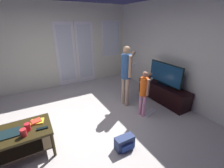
% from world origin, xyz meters
% --- Properties ---
extents(ground_plane, '(5.54, 5.46, 0.02)m').
position_xyz_m(ground_plane, '(0.00, 0.00, -0.01)').
color(ground_plane, '#BBB4AE').
extents(wall_back_with_doors, '(5.54, 0.09, 2.70)m').
position_xyz_m(wall_back_with_doors, '(0.12, 2.70, 1.31)').
color(wall_back_with_doors, silver).
rests_on(wall_back_with_doors, ground_plane).
extents(wall_right_plain, '(0.06, 5.46, 2.67)m').
position_xyz_m(wall_right_plain, '(2.74, 0.00, 1.33)').
color(wall_right_plain, silver).
rests_on(wall_right_plain, ground_plane).
extents(coffee_table, '(0.88, 0.63, 0.49)m').
position_xyz_m(coffee_table, '(-0.99, -0.09, 0.36)').
color(coffee_table, black).
rests_on(coffee_table, ground_plane).
extents(tv_stand, '(0.44, 1.55, 0.48)m').
position_xyz_m(tv_stand, '(2.45, 0.15, 0.24)').
color(tv_stand, black).
rests_on(tv_stand, ground_plane).
extents(flat_screen_tv, '(0.08, 1.06, 0.61)m').
position_xyz_m(flat_screen_tv, '(2.44, 0.15, 0.79)').
color(flat_screen_tv, black).
rests_on(flat_screen_tv, tv_stand).
extents(person_adult, '(0.55, 0.43, 1.56)m').
position_xyz_m(person_adult, '(1.41, 0.49, 0.94)').
color(person_adult, tan).
rests_on(person_adult, ground_plane).
extents(person_child, '(0.49, 0.33, 1.10)m').
position_xyz_m(person_child, '(1.46, -0.15, 0.67)').
color(person_child, pink).
rests_on(person_child, ground_plane).
extents(backpack, '(0.35, 0.20, 0.24)m').
position_xyz_m(backpack, '(0.53, -0.81, 0.12)').
color(backpack, navy).
rests_on(backpack, ground_plane).
extents(loose_keyboard, '(0.46, 0.26, 0.02)m').
position_xyz_m(loose_keyboard, '(1.67, -0.18, 0.01)').
color(loose_keyboard, white).
rests_on(loose_keyboard, ground_plane).
extents(laptop_closed, '(0.32, 0.25, 0.02)m').
position_xyz_m(laptop_closed, '(-1.16, -0.11, 0.50)').
color(laptop_closed, black).
rests_on(laptop_closed, coffee_table).
extents(cup_near_edge, '(0.09, 0.09, 0.12)m').
position_xyz_m(cup_near_edge, '(-0.89, -0.15, 0.55)').
color(cup_near_edge, red).
rests_on(cup_near_edge, coffee_table).
extents(cup_by_laptop, '(0.09, 0.09, 0.12)m').
position_xyz_m(cup_by_laptop, '(-0.95, -0.26, 0.55)').
color(cup_by_laptop, red).
rests_on(cup_by_laptop, coffee_table).
extents(tv_remote_black, '(0.17, 0.06, 0.02)m').
position_xyz_m(tv_remote_black, '(-0.69, -0.22, 0.50)').
color(tv_remote_black, black).
rests_on(tv_remote_black, coffee_table).
extents(book_stack, '(0.24, 0.21, 0.04)m').
position_xyz_m(book_stack, '(-0.75, 0.01, 0.51)').
color(book_stack, yellow).
rests_on(book_stack, coffee_table).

